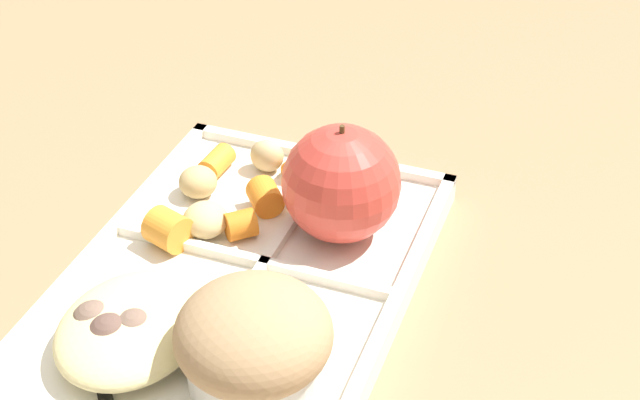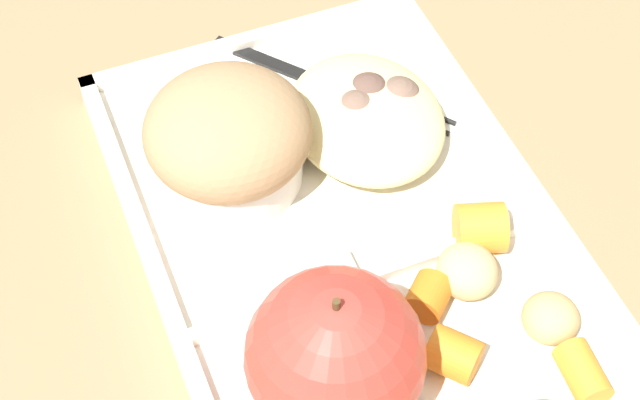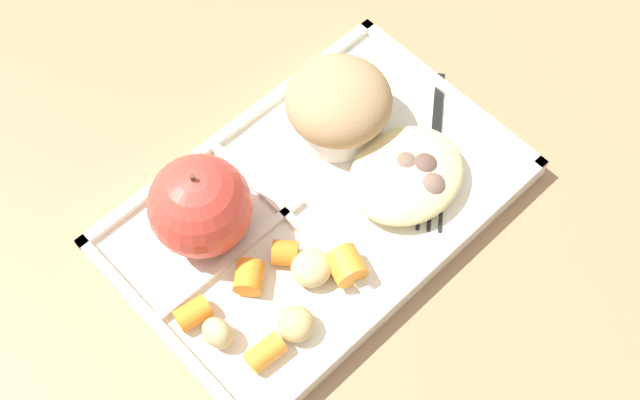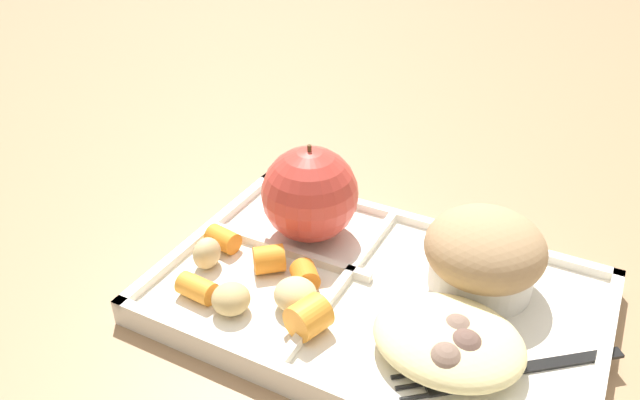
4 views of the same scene
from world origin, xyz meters
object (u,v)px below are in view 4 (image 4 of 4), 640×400
(green_apple, at_px, (310,194))
(plastic_fork, at_px, (493,373))
(lunch_tray, at_px, (375,299))
(bran_muffin, at_px, (484,255))

(green_apple, distance_m, plastic_fork, 0.21)
(lunch_tray, bearing_deg, bran_muffin, 33.58)
(lunch_tray, xyz_separation_m, bran_muffin, (0.07, 0.05, 0.04))
(bran_muffin, bearing_deg, green_apple, 180.00)
(bran_muffin, distance_m, plastic_fork, 0.10)
(green_apple, relative_size, bran_muffin, 0.96)
(bran_muffin, height_order, plastic_fork, bran_muffin)
(bran_muffin, bearing_deg, lunch_tray, -146.42)
(lunch_tray, relative_size, plastic_fork, 2.49)
(lunch_tray, height_order, green_apple, green_apple)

